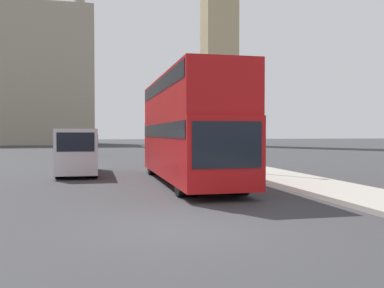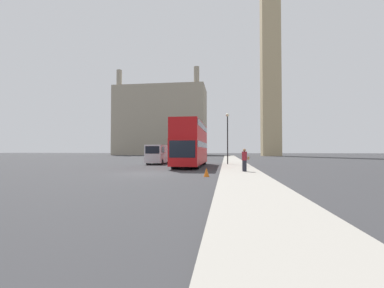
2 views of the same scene
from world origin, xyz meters
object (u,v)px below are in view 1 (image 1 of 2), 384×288
street_lamp (254,98)px  parked_sedan (81,149)px  red_double_decker_bus (188,124)px  white_van (78,150)px

street_lamp → parked_sedan: bearing=113.4°
red_double_decker_bus → parked_sedan: (-5.15, 22.55, -1.79)m
white_van → street_lamp: size_ratio=1.12×
street_lamp → parked_sedan: 22.59m
white_van → parked_sedan: size_ratio=1.42×
street_lamp → parked_sedan: size_ratio=1.27×
street_lamp → parked_sedan: (-8.87, 20.54, -3.12)m
white_van → red_double_decker_bus: bearing=-46.1°
red_double_decker_bus → street_lamp: size_ratio=2.00×
white_van → parked_sedan: 17.71m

